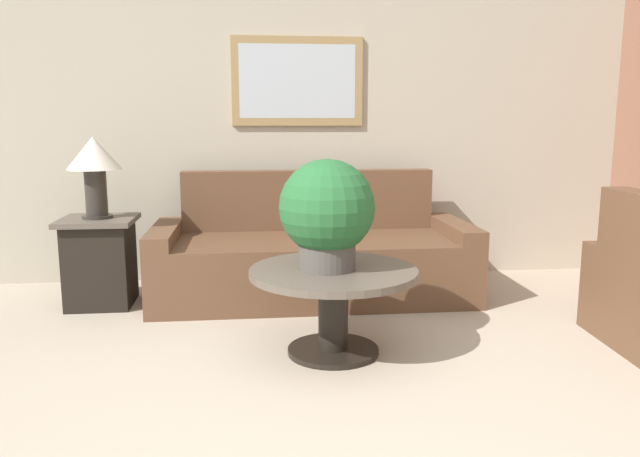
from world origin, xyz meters
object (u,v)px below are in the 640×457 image
object	(u,v)px
couch_main	(312,258)
side_table	(100,261)
table_lamp	(94,162)
coffee_table	(333,292)
potted_plant_on_table	(327,212)

from	to	relation	value
couch_main	side_table	world-z (taller)	couch_main
couch_main	side_table	bearing A→B (deg)	-177.25
table_lamp	coffee_table	bearing A→B (deg)	-36.13
table_lamp	potted_plant_on_table	bearing A→B (deg)	-36.87
coffee_table	potted_plant_on_table	size ratio (longest dim) A/B	1.54
coffee_table	side_table	bearing A→B (deg)	143.87
coffee_table	table_lamp	world-z (taller)	table_lamp
couch_main	table_lamp	bearing A→B (deg)	-177.25
couch_main	side_table	xyz separation A→B (m)	(-1.50, -0.07, 0.03)
side_table	table_lamp	xyz separation A→B (m)	(0.00, 0.00, 0.69)
couch_main	coffee_table	size ratio (longest dim) A/B	2.47
potted_plant_on_table	table_lamp	bearing A→B (deg)	143.13
side_table	potted_plant_on_table	bearing A→B (deg)	-36.87
couch_main	table_lamp	size ratio (longest dim) A/B	4.11
side_table	couch_main	bearing A→B (deg)	2.75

